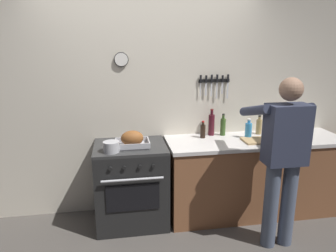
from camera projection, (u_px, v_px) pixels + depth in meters
wall_back at (147, 101)px, 3.57m from camera, size 6.00×0.13×2.60m
counter_block at (253, 175)px, 3.64m from camera, size 2.03×0.65×0.90m
stove at (131, 184)px, 3.41m from camera, size 0.76×0.67×0.90m
person_cook at (283, 153)px, 2.91m from camera, size 0.51×0.63×1.66m
roasting_pan at (132, 140)px, 3.24m from camera, size 0.35×0.26×0.17m
saucepan at (111, 147)px, 3.08m from camera, size 0.16×0.16×0.11m
cutting_board at (259, 140)px, 3.43m from camera, size 0.36×0.24×0.02m
bottle_vinegar at (259, 126)px, 3.68m from camera, size 0.07×0.07×0.23m
bottle_dish_soap at (248, 130)px, 3.52m from camera, size 0.08×0.08×0.23m
bottle_soy_sauce at (203, 131)px, 3.54m from camera, size 0.06×0.06×0.20m
bottle_olive_oil at (223, 126)px, 3.63m from camera, size 0.06×0.06×0.26m
bottle_wine_red at (211, 124)px, 3.63m from camera, size 0.07×0.07×0.31m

